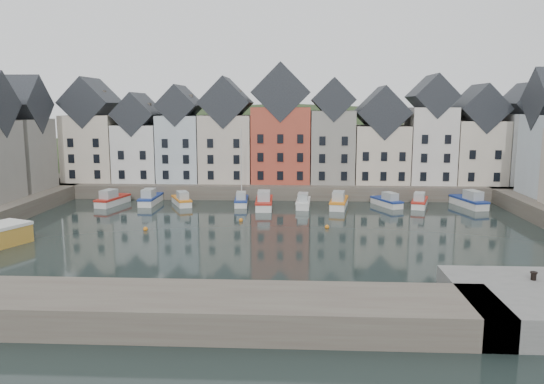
{
  "coord_description": "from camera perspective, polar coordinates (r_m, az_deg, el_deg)",
  "views": [
    {
      "loc": [
        2.8,
        -53.0,
        13.57
      ],
      "look_at": [
        -0.21,
        6.0,
        3.9
      ],
      "focal_mm": 35.0,
      "sensor_mm": 36.0,
      "label": 1
    }
  ],
  "objects": [
    {
      "name": "near_wall",
      "position": [
        35.82,
        -18.63,
        -11.75
      ],
      "size": [
        50.0,
        6.0,
        2.0
      ],
      "primitive_type": "cube",
      "color": "#53483F",
      "rests_on": "ground"
    },
    {
      "name": "boat_a",
      "position": [
        76.2,
        -16.83,
        -0.81
      ],
      "size": [
        3.33,
        6.64,
        2.44
      ],
      "rotation": [
        0.0,
        0.0,
        -0.22
      ],
      "color": "silver",
      "rests_on": "ground"
    },
    {
      "name": "hillside",
      "position": [
        113.51,
        1.42,
        -6.83
      ],
      "size": [
        153.6,
        70.4,
        64.0
      ],
      "color": "#20341A",
      "rests_on": "ground"
    },
    {
      "name": "boat_h",
      "position": [
        73.78,
        12.29,
        -1.01
      ],
      "size": [
        3.89,
        5.88,
        2.17
      ],
      "rotation": [
        0.0,
        0.0,
        0.42
      ],
      "color": "silver",
      "rests_on": "ground"
    },
    {
      "name": "boat_e",
      "position": [
        70.72,
        -0.85,
        -1.11
      ],
      "size": [
        2.41,
        7.04,
        2.67
      ],
      "rotation": [
        0.0,
        0.0,
        0.04
      ],
      "color": "silver",
      "rests_on": "ground"
    },
    {
      "name": "mooring_bollard",
      "position": [
        39.97,
        26.32,
        -8.05
      ],
      "size": [
        0.48,
        0.48,
        0.56
      ],
      "color": "black",
      "rests_on": "near_quay"
    },
    {
      "name": "boat_c",
      "position": [
        74.0,
        -9.68,
        -0.89
      ],
      "size": [
        3.95,
        5.91,
        2.18
      ],
      "rotation": [
        0.0,
        0.0,
        0.43
      ],
      "color": "silver",
      "rests_on": "ground"
    },
    {
      "name": "boat_d",
      "position": [
        72.96,
        -3.31,
        -0.89
      ],
      "size": [
        2.06,
        5.64,
        10.6
      ],
      "rotation": [
        0.0,
        0.0,
        0.06
      ],
      "color": "silver",
      "rests_on": "ground"
    },
    {
      "name": "boat_i",
      "position": [
        74.38,
        15.59,
        -1.03
      ],
      "size": [
        3.44,
        6.13,
        2.25
      ],
      "rotation": [
        0.0,
        0.0,
        -0.29
      ],
      "color": "silver",
      "rests_on": "ground"
    },
    {
      "name": "boat_g",
      "position": [
        71.67,
        7.21,
        -1.08
      ],
      "size": [
        3.06,
        6.8,
        2.52
      ],
      "rotation": [
        0.0,
        0.0,
        -0.16
      ],
      "color": "silver",
      "rests_on": "ground"
    },
    {
      "name": "ground",
      "position": [
        54.78,
        -0.1,
        -5.04
      ],
      "size": [
        260.0,
        260.0,
        0.0
      ],
      "primitive_type": "plane",
      "color": "black",
      "rests_on": "ground"
    },
    {
      "name": "mooring_buoys",
      "position": [
        60.25,
        -3.64,
        -3.59
      ],
      "size": [
        20.5,
        5.5,
        0.5
      ],
      "color": "orange",
      "rests_on": "ground"
    },
    {
      "name": "boat_f",
      "position": [
        71.57,
        3.38,
        -1.11
      ],
      "size": [
        2.09,
        5.83,
        2.21
      ],
      "rotation": [
        0.0,
        0.0,
        -0.05
      ],
      "color": "silver",
      "rests_on": "ground"
    },
    {
      "name": "far_terrace",
      "position": [
        81.14,
        3.23,
        5.97
      ],
      "size": [
        72.37,
        8.16,
        17.78
      ],
      "color": "beige",
      "rests_on": "far_quay"
    },
    {
      "name": "far_quay",
      "position": [
        84.0,
        0.98,
        0.69
      ],
      "size": [
        90.0,
        16.0,
        2.0
      ],
      "primitive_type": "cube",
      "color": "#53483F",
      "rests_on": "ground"
    },
    {
      "name": "boat_b",
      "position": [
        75.64,
        -12.95,
        -0.72
      ],
      "size": [
        2.02,
        6.36,
        2.43
      ],
      "rotation": [
        0.0,
        0.0,
        -0.01
      ],
      "color": "silver",
      "rests_on": "ground"
    },
    {
      "name": "boat_j",
      "position": [
        76.29,
        20.47,
        -0.95
      ],
      "size": [
        3.69,
        7.07,
        2.6
      ],
      "rotation": [
        0.0,
        0.0,
        0.25
      ],
      "color": "silver",
      "rests_on": "ground"
    }
  ]
}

